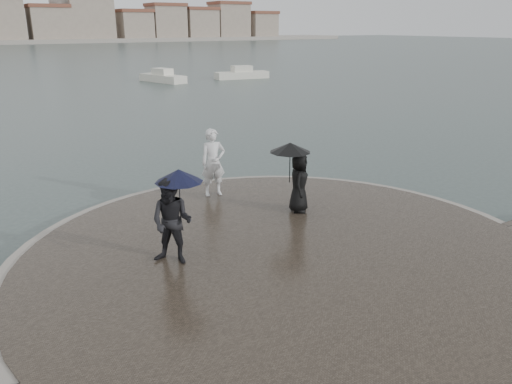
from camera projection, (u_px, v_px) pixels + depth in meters
ground at (403, 347)px, 8.59m from camera, size 400.00×400.00×0.00m
kerb_ring at (286, 261)px, 11.36m from camera, size 12.50×12.50×0.32m
quay_tip at (286, 260)px, 11.35m from camera, size 11.90×11.90×0.36m
statue at (213, 162)px, 14.86m from camera, size 0.81×0.61×2.03m
visitor_left at (173, 213)px, 10.55m from camera, size 1.34×1.19×2.04m
visitor_right at (296, 172)px, 13.47m from camera, size 1.26×1.13×1.95m
boats at (125, 83)px, 44.20m from camera, size 35.12×9.03×1.50m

